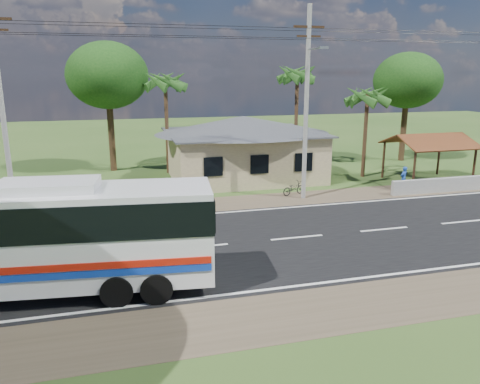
% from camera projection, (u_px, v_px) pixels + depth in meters
% --- Properties ---
extents(ground, '(120.00, 120.00, 0.00)m').
position_uv_depth(ground, '(297.00, 238.00, 21.39)').
color(ground, '#2E4C1B').
rests_on(ground, ground).
extents(road, '(120.00, 16.00, 0.03)m').
position_uv_depth(road, '(297.00, 238.00, 21.39)').
color(road, black).
rests_on(road, ground).
extents(house, '(12.40, 10.00, 5.00)m').
position_uv_depth(house, '(243.00, 141.00, 33.15)').
color(house, '#C6B584').
rests_on(house, ground).
extents(waiting_shed, '(5.20, 4.48, 3.35)m').
position_uv_depth(waiting_shed, '(429.00, 142.00, 31.93)').
color(waiting_shed, '#322212').
rests_on(waiting_shed, ground).
extents(concrete_barrier, '(7.00, 0.30, 0.90)m').
position_uv_depth(concrete_barrier, '(441.00, 185.00, 29.53)').
color(concrete_barrier, '#9E9E99').
rests_on(concrete_barrier, ground).
extents(utility_poles, '(32.80, 2.22, 11.00)m').
position_uv_depth(utility_poles, '(301.00, 101.00, 26.70)').
color(utility_poles, '#9E9E99').
rests_on(utility_poles, ground).
extents(palm_near, '(2.80, 2.80, 6.70)m').
position_uv_depth(palm_near, '(368.00, 97.00, 32.65)').
color(palm_near, '#47301E').
rests_on(palm_near, ground).
extents(palm_mid, '(2.80, 2.80, 8.20)m').
position_uv_depth(palm_mid, '(297.00, 75.00, 35.63)').
color(palm_mid, '#47301E').
rests_on(palm_mid, ground).
extents(palm_far, '(2.80, 2.80, 7.70)m').
position_uv_depth(palm_far, '(165.00, 82.00, 33.71)').
color(palm_far, '#47301E').
rests_on(palm_far, ground).
extents(tree_behind_house, '(6.00, 6.00, 9.61)m').
position_uv_depth(tree_behind_house, '(108.00, 76.00, 34.47)').
color(tree_behind_house, '#47301E').
rests_on(tree_behind_house, ground).
extents(tree_behind_shed, '(5.60, 5.60, 9.02)m').
position_uv_depth(tree_behind_shed, '(408.00, 81.00, 38.72)').
color(tree_behind_shed, '#47301E').
rests_on(tree_behind_shed, ground).
extents(coach_bus, '(12.94, 4.13, 3.95)m').
position_uv_depth(coach_bus, '(19.00, 232.00, 15.31)').
color(coach_bus, silver).
rests_on(coach_bus, ground).
extents(motorcycle, '(1.72, 1.06, 0.85)m').
position_uv_depth(motorcycle, '(294.00, 188.00, 28.83)').
color(motorcycle, black).
rests_on(motorcycle, ground).
extents(person, '(0.67, 0.56, 1.56)m').
position_uv_depth(person, '(403.00, 179.00, 29.84)').
color(person, '#1B4199').
rests_on(person, ground).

